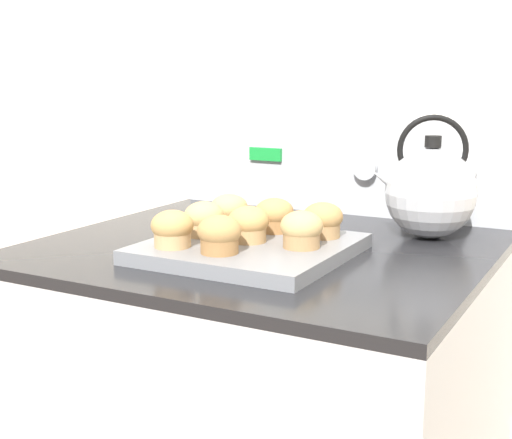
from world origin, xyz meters
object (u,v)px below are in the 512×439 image
at_px(muffin_pan, 250,248).
at_px(muffin_r2_c0, 229,211).
at_px(muffin_r1_c2, 302,230).
at_px(muffin_r2_c2, 323,220).
at_px(muffin_r1_c1, 248,224).
at_px(muffin_r2_c1, 274,215).
at_px(muffin_r0_c1, 219,235).
at_px(tea_kettle, 430,191).
at_px(muffin_r1_c0, 204,219).
at_px(muffin_r0_c0, 172,229).

bearing_deg(muffin_pan, muffin_r2_c0, 135.98).
bearing_deg(muffin_r1_c2, muffin_r2_c2, 90.76).
height_order(muffin_r1_c1, muffin_r2_c0, same).
distance_m(muffin_pan, muffin_r2_c1, 0.09).
xyz_separation_m(muffin_r0_c1, muffin_r2_c0, (-0.08, 0.17, 0.00)).
bearing_deg(tea_kettle, muffin_r2_c1, -140.25).
bearing_deg(muffin_r1_c2, muffin_r2_c1, 136.92).
bearing_deg(muffin_r2_c1, muffin_r1_c0, -135.31).
relative_size(muffin_r1_c0, muffin_r2_c2, 1.00).
xyz_separation_m(muffin_r1_c1, muffin_r2_c2, (0.09, 0.09, 0.00)).
relative_size(muffin_r0_c0, muffin_r1_c2, 1.00).
height_order(muffin_r0_c0, muffin_r2_c0, same).
xyz_separation_m(muffin_r0_c1, muffin_r2_c1, (0.00, 0.17, 0.00)).
xyz_separation_m(muffin_r1_c2, muffin_r2_c1, (-0.09, 0.08, 0.00)).
relative_size(muffin_r0_c0, muffin_r0_c1, 1.00).
xyz_separation_m(muffin_r1_c0, muffin_r2_c2, (0.17, 0.08, 0.00)).
xyz_separation_m(muffin_r2_c1, tea_kettle, (0.21, 0.17, 0.03)).
xyz_separation_m(muffin_r0_c0, muffin_r2_c2, (0.17, 0.17, 0.00)).
distance_m(muffin_r1_c1, muffin_r1_c2, 0.09).
bearing_deg(muffin_r2_c0, tea_kettle, 30.73).
height_order(muffin_r1_c0, tea_kettle, tea_kettle).
bearing_deg(muffin_r1_c0, muffin_r0_c0, -90.73).
distance_m(muffin_r0_c0, muffin_r1_c0, 0.09).
bearing_deg(muffin_r2_c2, muffin_r1_c2, -89.24).
distance_m(muffin_pan, muffin_r2_c0, 0.13).
bearing_deg(muffin_r2_c2, muffin_r0_c1, -117.74).
height_order(muffin_r0_c0, tea_kettle, tea_kettle).
xyz_separation_m(muffin_r0_c0, muffin_r1_c0, (0.00, 0.09, 0.00)).
height_order(muffin_pan, muffin_r2_c2, muffin_r2_c2).
xyz_separation_m(muffin_r1_c2, muffin_r2_c2, (-0.00, 0.08, 0.00)).
distance_m(muffin_r2_c0, muffin_r2_c1, 0.09).
relative_size(muffin_r2_c0, tea_kettle, 0.30).
xyz_separation_m(muffin_pan, tea_kettle, (0.21, 0.26, 0.07)).
distance_m(muffin_r0_c1, muffin_r1_c0, 0.12).
distance_m(muffin_pan, muffin_r2_c2, 0.13).
xyz_separation_m(muffin_r1_c1, muffin_r2_c0, (-0.08, 0.08, 0.00)).
bearing_deg(muffin_r0_c0, muffin_r2_c1, 63.33).
relative_size(muffin_pan, muffin_r2_c0, 4.60).
bearing_deg(muffin_r2_c2, tea_kettle, 54.53).
bearing_deg(muffin_r2_c0, muffin_r0_c0, -89.76).
bearing_deg(muffin_r0_c0, muffin_r1_c1, 45.59).
height_order(muffin_r1_c0, muffin_r1_c1, same).
relative_size(muffin_r2_c1, muffin_r2_c2, 1.00).
distance_m(muffin_pan, muffin_r0_c1, 0.09).
bearing_deg(muffin_r1_c1, muffin_r0_c1, -90.85).
distance_m(muffin_r2_c1, muffin_r2_c2, 0.09).
bearing_deg(muffin_r1_c2, muffin_pan, -178.34).
height_order(muffin_r0_c1, muffin_r2_c1, same).
relative_size(muffin_pan, muffin_r1_c1, 4.60).
bearing_deg(muffin_r0_c0, muffin_r1_c2, 27.03).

